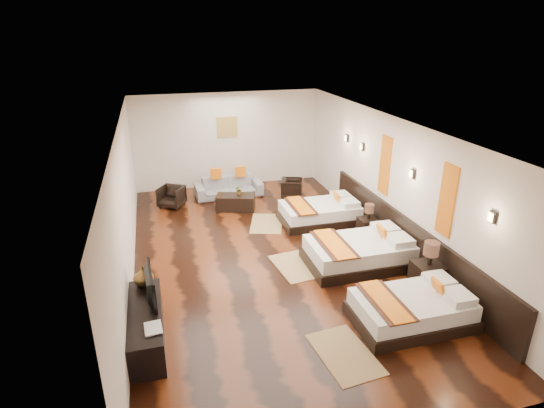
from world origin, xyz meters
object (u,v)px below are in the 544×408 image
object	(u,v)px
coffee_table	(236,202)
nightstand_a	(428,274)
tv	(146,286)
armchair_left	(172,197)
bed_near	(413,309)
nightstand_b	(368,225)
armchair_right	(292,188)
sofa	(229,187)
bed_mid	(360,252)
tv_console	(146,325)
table_plant	(239,190)
bed_far	(320,212)
book	(144,330)
figurine	(143,276)

from	to	relation	value
coffee_table	nightstand_a	bearing A→B (deg)	-61.22
tv	armchair_left	world-z (taller)	tv
bed_near	nightstand_b	bearing A→B (deg)	76.38
armchair_right	coffee_table	distance (m)	1.79
bed_near	sofa	world-z (taller)	bed_near
nightstand_b	coffee_table	distance (m)	3.57
nightstand_b	bed_mid	bearing A→B (deg)	-123.49
tv_console	tv	distance (m)	0.60
bed_mid	nightstand_a	bearing A→B (deg)	-58.68
table_plant	coffee_table	bearing A→B (deg)	-151.89
bed_near	tv_console	bearing A→B (deg)	171.15
armchair_left	coffee_table	bearing A→B (deg)	9.02
bed_near	bed_far	xyz separation A→B (m)	(0.00, 4.17, 0.00)
nightstand_b	armchair_right	size ratio (longest dim) A/B	1.36
armchair_right	bed_near	bearing A→B (deg)	-158.78
bed_mid	bed_near	bearing A→B (deg)	-90.08
bed_far	nightstand_b	distance (m)	1.31
bed_near	bed_far	distance (m)	4.17
bed_near	armchair_right	distance (m)	6.01
book	armchair_right	distance (m)	7.13
nightstand_a	armchair_right	distance (m)	5.35
figurine	armchair_left	world-z (taller)	figurine
bed_mid	book	xyz separation A→B (m)	(-4.20, -1.82, 0.29)
bed_far	coffee_table	world-z (taller)	bed_far
nightstand_b	sofa	xyz separation A→B (m)	(-2.63, 3.47, -0.00)
nightstand_a	nightstand_b	size ratio (longest dim) A/B	1.24
nightstand_b	tv	size ratio (longest dim) A/B	0.90
nightstand_b	armchair_right	bearing A→B (deg)	107.33
tv_console	table_plant	bearing A→B (deg)	63.73
tv	table_plant	size ratio (longest dim) A/B	3.58
tv_console	table_plant	size ratio (longest dim) A/B	7.25
tv	coffee_table	distance (m)	5.16
table_plant	bed_near	bearing A→B (deg)	-72.49
tv_console	table_plant	xyz separation A→B (m)	(2.43, 4.93, 0.25)
figurine	bed_mid	bearing A→B (deg)	7.86
book	coffee_table	bearing A→B (deg)	66.67
book	armchair_right	size ratio (longest dim) A/B	0.54
nightstand_b	coffee_table	xyz separation A→B (m)	(-2.63, 2.42, -0.08)
tv_console	table_plant	distance (m)	5.50
nightstand_a	sofa	xyz separation A→B (m)	(-2.63, 5.83, -0.07)
nightstand_a	coffee_table	xyz separation A→B (m)	(-2.63, 4.78, -0.15)
tv	figurine	world-z (taller)	tv
tv	table_plant	xyz separation A→B (m)	(2.38, 4.66, -0.28)
figurine	sofa	world-z (taller)	figurine
bed_far	table_plant	bearing A→B (deg)	141.29
bed_near	coffee_table	bearing A→B (deg)	108.77
armchair_left	table_plant	xyz separation A→B (m)	(1.74, -0.59, 0.24)
book	coffee_table	xyz separation A→B (m)	(2.32, 5.37, -0.37)
tv_console	tv	world-z (taller)	tv
bed_near	nightstand_a	distance (m)	1.06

